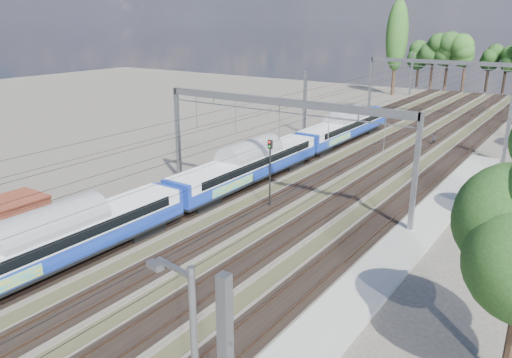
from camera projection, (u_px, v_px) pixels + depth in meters
The scene contains 8 objects.
track_bed at pixel (350, 162), 54.95m from camera, with size 21.00×130.00×0.34m.
platform at pixel (362, 290), 28.85m from camera, with size 3.00×70.00×0.30m, color gray.
catenary at pixel (383, 97), 58.87m from camera, with size 25.65×130.00×9.00m.
tree_belt at pixel (502, 62), 88.37m from camera, with size 39.36×100.13×11.77m.
poplar at pixel (397, 36), 100.74m from camera, with size 4.40×4.40×19.04m.
emu_train at pixel (247, 161), 46.19m from camera, with size 2.97×62.89×4.35m.
worker at pixel (434, 139), 62.38m from camera, with size 0.57×0.37×1.56m, color black.
signal_near at pixel (270, 166), 40.82m from camera, with size 0.36×0.33×5.83m.
Camera 1 is at (21.39, -4.48, 15.12)m, focal length 35.00 mm.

